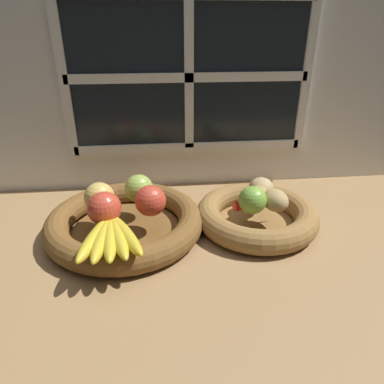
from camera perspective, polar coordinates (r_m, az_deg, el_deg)
ground_plane at (r=80.32cm, az=1.48°, el=-8.00°), size 140.00×90.00×3.00cm
back_wall at (r=97.38cm, az=-0.63°, el=16.86°), size 140.00×4.60×55.00cm
fruit_bowl_left at (r=80.48cm, az=-11.04°, el=-4.98°), size 35.84×35.84×5.61cm
fruit_bowl_right at (r=83.17cm, az=10.66°, el=-3.83°), size 28.80×28.80×5.61cm
apple_golden_left at (r=78.86cm, az=-15.13°, el=-0.84°), size 6.74×6.74×6.74cm
apple_red_front at (r=73.42cm, az=-14.37°, el=-2.67°), size 7.15×7.15×7.15cm
apple_red_right at (r=75.03cm, az=-6.91°, el=-1.46°), size 6.85×6.85×6.85cm
apple_green_back at (r=81.32cm, az=-8.82°, el=0.60°), size 6.64×6.64×6.64cm
banana_bunch_front at (r=68.10cm, az=-13.41°, el=-7.09°), size 13.63×17.54×2.84cm
potato_large at (r=80.73cm, az=10.96°, el=-0.61°), size 5.81×6.95×4.51cm
potato_back at (r=84.77cm, az=11.43°, el=0.76°), size 7.57×7.72×4.72cm
potato_small at (r=79.02cm, az=13.67°, el=-1.36°), size 7.09×8.19×4.90cm
lime_near at (r=76.57cm, az=10.01°, el=-1.33°), size 6.27×6.27×6.27cm
chili_pepper at (r=80.18cm, az=11.54°, el=-1.72°), size 13.91×4.82×2.39cm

